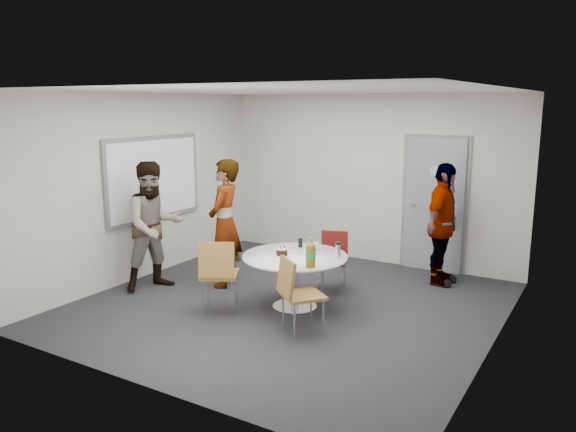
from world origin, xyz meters
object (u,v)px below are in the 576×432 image
Objects in this scene: person_main at (225,223)px; person_right at (442,224)px; door at (434,205)px; chair_near_right at (296,289)px; chair_near_left at (218,269)px; chair_far at (333,254)px; person_left at (154,226)px; table at (297,263)px; whiteboard at (154,178)px.

person_main reaches higher than person_right.
door reaches higher than chair_near_right.
person_right is at bearing 105.73° from person_main.
door reaches higher than person_main.
person_right is at bearing 24.13° from chair_near_left.
door is at bearing -138.05° from chair_far.
chair_far is 0.46× the size of person_left.
chair_far is 0.45× the size of person_main.
person_main is at bearing 123.97° from person_right.
chair_near_left is 1.16× the size of chair_far.
chair_near_right is 1.71m from chair_far.
chair_near_left is 1.45m from person_left.
chair_near_left is 0.53× the size of person_left.
chair_near_right is at bearing -99.60° from door.
person_right is at bearing 110.19° from chair_near_right.
person_right is at bearing 56.63° from table.
door is at bearing 69.26° from table.
chair_near_right reaches higher than chair_far.
person_main reaches higher than table.
chair_near_left is 1.78m from chair_far.
table is 1.40× the size of chair_near_left.
chair_near_left is 1.06× the size of chair_near_right.
door is at bearing 28.17° from person_right.
chair_far is at bearing -35.90° from person_left.
chair_far is (2.65, 0.68, -0.96)m from whiteboard.
table is at bearing -5.67° from whiteboard.
person_main is (1.26, 0.04, -0.55)m from whiteboard.
chair_near_left reaches higher than chair_far.
door reaches higher than whiteboard.
table is 0.74× the size of person_left.
chair_near_left is at bearing 46.09° from chair_far.
chair_far is (0.05, 0.94, -0.11)m from table.
whiteboard is at bearing 115.26° from person_right.
person_right is (0.86, 2.65, 0.33)m from chair_near_right.
chair_far is at bearing 98.62° from person_main.
person_main is at bearing 6.51° from chair_far.
chair_near_right is 0.51× the size of person_right.
whiteboard reaches higher than person_left.
person_right is (1.98, 2.58, 0.30)m from chair_near_left.
whiteboard reaches higher than person_main.
person_main is at bearing -172.36° from chair_near_right.
person_right is at bearing -159.44° from chair_far.
whiteboard is at bearing -3.97° from chair_far.
chair_near_left is (-1.68, -3.20, -0.45)m from door.
table is at bearing 14.41° from chair_near_left.
table is 1.62× the size of chair_far.
chair_near_right is at bearing 83.77° from chair_far.
whiteboard is at bearing -104.52° from person_main.
chair_near_left is 0.54× the size of person_right.
person_right is (2.60, 1.63, -0.03)m from person_main.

